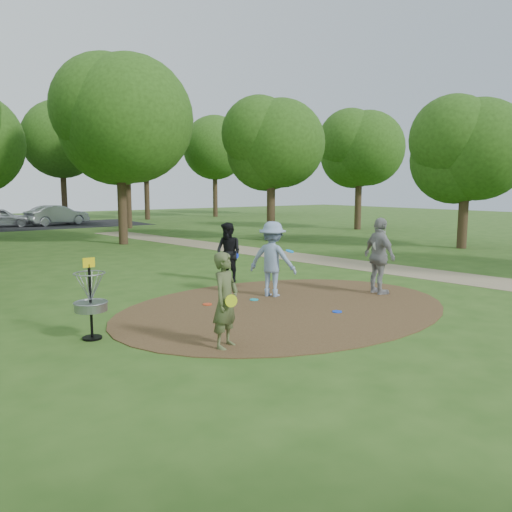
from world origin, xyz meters
TOP-DOWN VIEW (x-y plane):
  - ground at (0.00, 0.00)m, footprint 100.00×100.00m
  - dirt_clearing at (0.00, 0.00)m, footprint 8.40×8.40m
  - footpath at (6.50, 2.00)m, footprint 7.55×39.89m
  - parking_lot at (2.00, 30.00)m, footprint 14.00×8.00m
  - player_observer_with_disc at (-2.76, -1.63)m, footprint 0.74×0.66m
  - player_throwing_with_disc at (0.50, 1.16)m, footprint 1.38×1.46m
  - player_walking_with_disc at (0.67, 3.48)m, footprint 0.86×1.00m
  - player_waiting_with_disc at (2.94, -0.30)m, footprint 0.77×1.28m
  - disc_ground_cyan at (-0.19, 1.03)m, footprint 0.22×0.22m
  - disc_ground_blue at (0.61, -1.06)m, footprint 0.22×0.22m
  - disc_ground_red at (-1.38, 1.30)m, footprint 0.22×0.22m
  - car_left at (-0.95, 30.36)m, footprint 4.27×2.23m
  - car_right at (2.85, 29.96)m, footprint 4.74×2.61m
  - disc_golf_basket at (-4.50, 0.30)m, footprint 0.63×0.63m
  - tree_ring at (0.56, 9.84)m, footprint 36.51×45.32m

SIDE VIEW (x-z plane):
  - ground at x=0.00m, z-range 0.00..0.00m
  - parking_lot at x=2.00m, z-range 0.00..0.01m
  - footpath at x=6.50m, z-range 0.00..0.01m
  - dirt_clearing at x=0.00m, z-range 0.00..0.02m
  - disc_ground_cyan at x=-0.19m, z-range 0.02..0.04m
  - disc_ground_blue at x=0.61m, z-range 0.02..0.04m
  - disc_ground_red at x=-1.38m, z-range 0.02..0.04m
  - car_left at x=-0.95m, z-range 0.00..1.39m
  - car_right at x=2.85m, z-range 0.00..1.48m
  - player_observer_with_disc at x=-2.76m, z-range 0.00..1.71m
  - disc_golf_basket at x=-4.50m, z-range 0.10..1.64m
  - player_walking_with_disc at x=0.67m, z-range 0.00..1.79m
  - player_throwing_with_disc at x=0.50m, z-range 0.00..1.95m
  - player_waiting_with_disc at x=2.94m, z-range 0.00..2.04m
  - tree_ring at x=0.56m, z-range 0.74..9.68m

